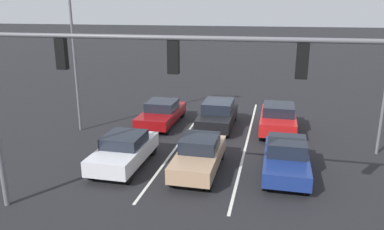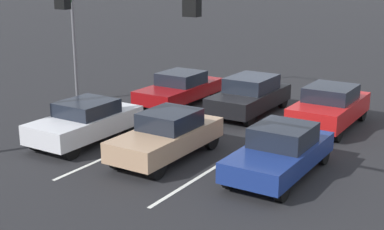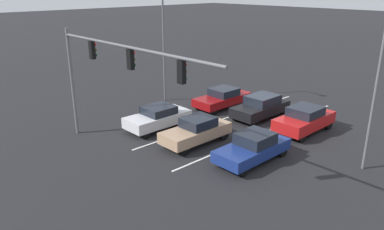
{
  "view_description": "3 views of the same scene",
  "coord_description": "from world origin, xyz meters",
  "px_view_note": "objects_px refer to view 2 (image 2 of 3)",
  "views": [
    {
      "loc": [
        -3.02,
        20.85,
        6.9
      ],
      "look_at": [
        0.58,
        5.02,
        2.18
      ],
      "focal_mm": 35.0,
      "sensor_mm": 36.0,
      "label": 1
    },
    {
      "loc": [
        -9.38,
        19.58,
        5.99
      ],
      "look_at": [
        -0.06,
        4.82,
        1.13
      ],
      "focal_mm": 50.0,
      "sensor_mm": 36.0,
      "label": 2
    },
    {
      "loc": [
        -14.51,
        20.08,
        8.77
      ],
      "look_at": [
        -0.76,
        7.27,
        2.19
      ],
      "focal_mm": 35.0,
      "sensor_mm": 36.0,
      "label": 3
    }
  ],
  "objects_px": {
    "car_black_midlane_second": "(250,95)",
    "car_silver_rightlane_front": "(86,121)",
    "car_tan_midlane_front": "(168,135)",
    "car_navy_leftlane_front": "(281,151)",
    "car_red_leftlane_second": "(330,106)",
    "traffic_signal_gantry": "(2,11)",
    "car_maroon_rightlane_second": "(180,88)"
  },
  "relations": [
    {
      "from": "car_maroon_rightlane_second",
      "to": "car_red_leftlane_second",
      "type": "bearing_deg",
      "value": -179.89
    },
    {
      "from": "traffic_signal_gantry",
      "to": "car_maroon_rightlane_second",
      "type": "bearing_deg",
      "value": -81.58
    },
    {
      "from": "car_black_midlane_second",
      "to": "car_maroon_rightlane_second",
      "type": "bearing_deg",
      "value": 3.0
    },
    {
      "from": "car_navy_leftlane_front",
      "to": "car_maroon_rightlane_second",
      "type": "xyz_separation_m",
      "value": [
        7.25,
        -5.58,
        -0.03
      ]
    },
    {
      "from": "car_navy_leftlane_front",
      "to": "car_maroon_rightlane_second",
      "type": "height_order",
      "value": "car_navy_leftlane_front"
    },
    {
      "from": "car_navy_leftlane_front",
      "to": "car_red_leftlane_second",
      "type": "height_order",
      "value": "car_red_leftlane_second"
    },
    {
      "from": "car_silver_rightlane_front",
      "to": "car_navy_leftlane_front",
      "type": "distance_m",
      "value": 7.06
    },
    {
      "from": "car_navy_leftlane_front",
      "to": "car_tan_midlane_front",
      "type": "distance_m",
      "value": 3.69
    },
    {
      "from": "car_red_leftlane_second",
      "to": "traffic_signal_gantry",
      "type": "height_order",
      "value": "traffic_signal_gantry"
    },
    {
      "from": "car_black_midlane_second",
      "to": "traffic_signal_gantry",
      "type": "relative_size",
      "value": 0.36
    },
    {
      "from": "car_tan_midlane_front",
      "to": "car_maroon_rightlane_second",
      "type": "distance_m",
      "value": 7.14
    },
    {
      "from": "car_navy_leftlane_front",
      "to": "traffic_signal_gantry",
      "type": "bearing_deg",
      "value": 40.77
    },
    {
      "from": "car_silver_rightlane_front",
      "to": "car_tan_midlane_front",
      "type": "relative_size",
      "value": 0.98
    },
    {
      "from": "car_red_leftlane_second",
      "to": "car_silver_rightlane_front",
      "type": "bearing_deg",
      "value": 43.68
    },
    {
      "from": "car_tan_midlane_front",
      "to": "car_navy_leftlane_front",
      "type": "bearing_deg",
      "value": -170.83
    },
    {
      "from": "car_black_midlane_second",
      "to": "car_red_leftlane_second",
      "type": "distance_m",
      "value": 3.49
    },
    {
      "from": "car_maroon_rightlane_second",
      "to": "car_black_midlane_second",
      "type": "relative_size",
      "value": 1.04
    },
    {
      "from": "car_black_midlane_second",
      "to": "car_silver_rightlane_front",
      "type": "bearing_deg",
      "value": 64.06
    },
    {
      "from": "car_silver_rightlane_front",
      "to": "car_navy_leftlane_front",
      "type": "xyz_separation_m",
      "value": [
        -7.02,
        -0.76,
        -0.01
      ]
    },
    {
      "from": "car_tan_midlane_front",
      "to": "traffic_signal_gantry",
      "type": "distance_m",
      "value": 6.32
    },
    {
      "from": "car_black_midlane_second",
      "to": "car_red_leftlane_second",
      "type": "xyz_separation_m",
      "value": [
        -3.48,
        0.16,
        0.03
      ]
    },
    {
      "from": "car_tan_midlane_front",
      "to": "car_silver_rightlane_front",
      "type": "bearing_deg",
      "value": 2.93
    },
    {
      "from": "car_tan_midlane_front",
      "to": "car_red_leftlane_second",
      "type": "bearing_deg",
      "value": -117.94
    },
    {
      "from": "traffic_signal_gantry",
      "to": "car_silver_rightlane_front",
      "type": "bearing_deg",
      "value": -72.3
    },
    {
      "from": "traffic_signal_gantry",
      "to": "car_black_midlane_second",
      "type": "bearing_deg",
      "value": -99.81
    },
    {
      "from": "car_red_leftlane_second",
      "to": "traffic_signal_gantry",
      "type": "relative_size",
      "value": 0.35
    },
    {
      "from": "traffic_signal_gantry",
      "to": "car_tan_midlane_front",
      "type": "bearing_deg",
      "value": -115.37
    },
    {
      "from": "car_black_midlane_second",
      "to": "car_red_leftlane_second",
      "type": "relative_size",
      "value": 1.02
    },
    {
      "from": "car_silver_rightlane_front",
      "to": "car_red_leftlane_second",
      "type": "xyz_separation_m",
      "value": [
        -6.65,
        -6.35,
        0.07
      ]
    },
    {
      "from": "car_black_midlane_second",
      "to": "car_red_leftlane_second",
      "type": "height_order",
      "value": "car_red_leftlane_second"
    },
    {
      "from": "car_navy_leftlane_front",
      "to": "car_red_leftlane_second",
      "type": "bearing_deg",
      "value": -86.21
    },
    {
      "from": "car_silver_rightlane_front",
      "to": "traffic_signal_gantry",
      "type": "xyz_separation_m",
      "value": [
        -1.32,
        4.15,
        4.15
      ]
    }
  ]
}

